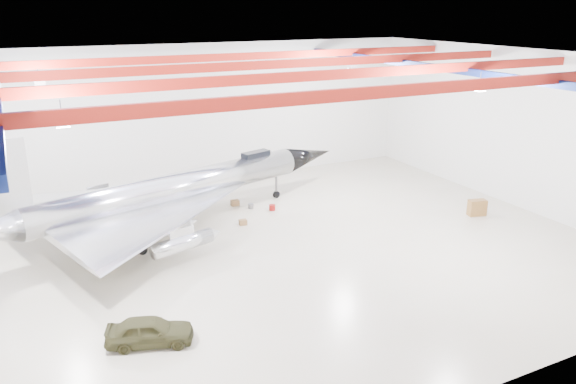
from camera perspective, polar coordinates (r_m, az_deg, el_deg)
floor at (r=32.78m, az=-3.24°, el=-6.28°), size 40.00×40.00×0.00m
wall_back at (r=44.76m, az=-11.08°, el=7.52°), size 40.00×0.00×40.00m
wall_right at (r=42.65m, az=22.25°, el=5.97°), size 0.00×30.00×30.00m
ceiling at (r=29.92m, az=-3.62°, el=13.24°), size 40.00×40.00×0.00m
ceiling_structure at (r=29.99m, az=-3.60°, el=11.95°), size 39.50×29.50×1.08m
jet_aircraft at (r=36.49m, az=-11.43°, el=-0.00°), size 26.12×18.80×7.27m
jeep at (r=25.07m, az=-13.87°, el=-13.55°), size 3.93×2.57×1.24m
desk at (r=40.51m, az=18.65°, el=-1.51°), size 1.32×0.89×1.11m
crate_ply at (r=36.36m, az=-15.94°, el=-4.18°), size 0.49×0.41×0.31m
toolbox_red at (r=40.46m, az=-10.42°, el=-1.47°), size 0.42×0.34×0.28m
parts_bin at (r=40.58m, az=-5.41°, el=-1.09°), size 0.57×0.46×0.40m
tool_chest at (r=39.46m, az=-1.62°, el=-1.58°), size 0.52×0.52×0.40m
oil_barrel at (r=36.98m, az=-4.59°, el=-3.08°), size 0.55×0.46×0.35m
spares_box at (r=39.90m, az=-3.80°, el=-1.43°), size 0.47×0.47×0.34m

